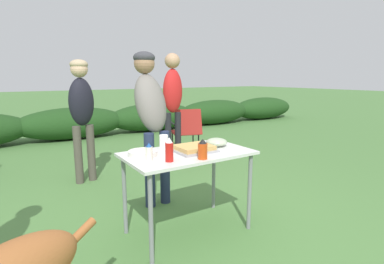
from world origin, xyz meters
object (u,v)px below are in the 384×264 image
(food_tray, at_px, (194,149))
(ketchup_bottle, at_px, (169,150))
(standing_person_in_red_jacket, at_px, (151,108))
(standing_person_with_beanie, at_px, (173,97))
(folding_table, at_px, (188,161))
(hot_sauce_bottle, at_px, (203,150))
(mayo_bottle, at_px, (149,152))
(camp_chair_green_behind_table, at_px, (186,129))
(paper_cup_stack, at_px, (164,142))
(plate_stack, at_px, (143,153))
(mixing_bowl, at_px, (217,142))
(standing_person_in_gray_fleece, at_px, (82,106))

(food_tray, bearing_deg, ketchup_bottle, -154.56)
(standing_person_in_red_jacket, xyz_separation_m, standing_person_with_beanie, (0.90, 1.12, 0.02))
(standing_person_in_red_jacket, bearing_deg, folding_table, -94.23)
(food_tray, distance_m, hot_sauce_bottle, 0.26)
(standing_person_with_beanie, bearing_deg, mayo_bottle, -122.03)
(ketchup_bottle, bearing_deg, mayo_bottle, 137.59)
(food_tray, xyz_separation_m, standing_person_in_red_jacket, (-0.03, 0.80, 0.29))
(folding_table, distance_m, ketchup_bottle, 0.36)
(food_tray, relative_size, mayo_bottle, 2.43)
(food_tray, distance_m, camp_chair_green_behind_table, 2.73)
(paper_cup_stack, relative_size, mayo_bottle, 0.89)
(ketchup_bottle, xyz_separation_m, standing_person_with_beanie, (1.20, 2.08, 0.25))
(folding_table, xyz_separation_m, mayo_bottle, (-0.39, -0.06, 0.14))
(food_tray, bearing_deg, folding_table, 170.10)
(plate_stack, relative_size, mixing_bowl, 1.22)
(mixing_bowl, distance_m, standing_person_with_beanie, 1.97)
(food_tray, relative_size, hot_sauce_bottle, 2.10)
(standing_person_in_red_jacket, bearing_deg, mayo_bottle, -118.70)
(hot_sauce_bottle, bearing_deg, standing_person_in_gray_fleece, 101.70)
(standing_person_with_beanie, height_order, standing_person_in_gray_fleece, standing_person_with_beanie)
(ketchup_bottle, relative_size, standing_person_in_red_jacket, 0.12)
(standing_person_in_red_jacket, relative_size, standing_person_in_gray_fleece, 1.03)
(standing_person_with_beanie, bearing_deg, mixing_bowl, -105.33)
(camp_chair_green_behind_table, bearing_deg, standing_person_in_gray_fleece, -146.88)
(folding_table, relative_size, standing_person_with_beanie, 0.63)
(hot_sauce_bottle, xyz_separation_m, standing_person_with_beanie, (0.94, 2.16, 0.26))
(ketchup_bottle, relative_size, standing_person_in_gray_fleece, 0.12)
(paper_cup_stack, bearing_deg, ketchup_bottle, -111.93)
(food_tray, bearing_deg, camp_chair_green_behind_table, 59.64)
(mixing_bowl, bearing_deg, standing_person_with_beanie, 72.93)
(camp_chair_green_behind_table, bearing_deg, ketchup_bottle, -105.47)
(camp_chair_green_behind_table, bearing_deg, hot_sauce_bottle, -100.47)
(mixing_bowl, xyz_separation_m, standing_person_in_red_jacket, (-0.33, 0.74, 0.28))
(ketchup_bottle, bearing_deg, standing_person_in_red_jacket, 72.69)
(mixing_bowl, xyz_separation_m, mayo_bottle, (-0.75, -0.11, 0.03))
(hot_sauce_bottle, bearing_deg, camp_chair_green_behind_table, 60.71)
(standing_person_with_beanie, bearing_deg, paper_cup_stack, -119.95)
(ketchup_bottle, bearing_deg, camp_chair_green_behind_table, 55.71)
(hot_sauce_bottle, bearing_deg, mixing_bowl, 39.03)
(mixing_bowl, height_order, standing_person_in_red_jacket, standing_person_in_red_jacket)
(folding_table, distance_m, mayo_bottle, 0.42)
(folding_table, bearing_deg, hot_sauce_bottle, -94.03)
(paper_cup_stack, bearing_deg, mayo_bottle, -133.91)
(folding_table, distance_m, standing_person_in_gray_fleece, 1.93)
(plate_stack, xyz_separation_m, standing_person_with_beanie, (1.30, 1.81, 0.32))
(paper_cup_stack, xyz_separation_m, ketchup_bottle, (-0.16, -0.40, 0.03))
(ketchup_bottle, distance_m, mayo_bottle, 0.16)
(paper_cup_stack, height_order, ketchup_bottle, ketchup_bottle)
(ketchup_bottle, height_order, hot_sauce_bottle, ketchup_bottle)
(hot_sauce_bottle, bearing_deg, ketchup_bottle, 162.50)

